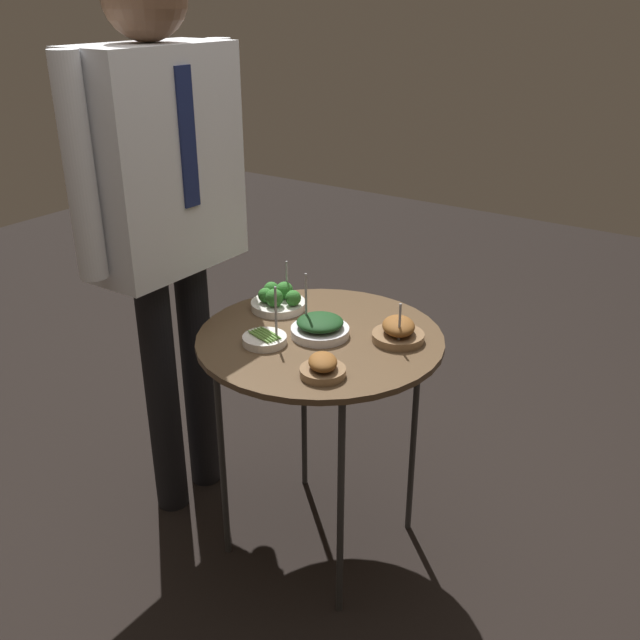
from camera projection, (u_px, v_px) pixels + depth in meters
name	position (u px, v px, depth m)	size (l,w,h in m)	color
ground_plane	(320.00, 538.00, 2.38)	(8.00, 8.00, 0.00)	black
serving_cart	(320.00, 351.00, 2.09)	(0.72, 0.72, 0.75)	brown
bowl_spinach_near_rim	(319.00, 327.00, 2.05)	(0.17, 0.17, 0.18)	silver
bowl_roast_mid_left	(323.00, 367.00, 1.84)	(0.12, 0.12, 0.06)	brown
bowl_roast_front_center	(398.00, 332.00, 2.02)	(0.15, 0.15, 0.13)	brown
bowl_asparagus_mid_right	(265.00, 339.00, 2.01)	(0.13, 0.13, 0.18)	silver
bowl_broccoli_back_right	(278.00, 300.00, 2.23)	(0.17, 0.17, 0.14)	silver
waiter_figure	(162.00, 189.00, 2.15)	(0.65, 0.25, 1.77)	black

